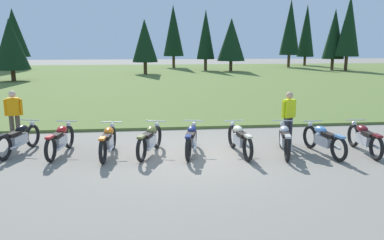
{
  "coord_description": "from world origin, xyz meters",
  "views": [
    {
      "loc": [
        -1.24,
        -10.3,
        3.11
      ],
      "look_at": [
        0.0,
        0.6,
        0.9
      ],
      "focal_mm": 35.39,
      "sensor_mm": 36.0,
      "label": 1
    }
  ],
  "objects_px": {
    "motorcycle_orange": "(108,141)",
    "motorcycle_silver": "(285,139)",
    "motorcycle_sky_blue": "(324,139)",
    "rider_with_back_turned": "(14,113)",
    "motorcycle_navy": "(191,139)",
    "motorcycle_black": "(19,138)",
    "motorcycle_maroon": "(364,138)",
    "motorcycle_red": "(60,140)",
    "rider_checking_bike": "(289,115)",
    "motorcycle_olive": "(150,140)",
    "motorcycle_cream": "(240,139)"
  },
  "relations": [
    {
      "from": "motorcycle_red",
      "to": "motorcycle_olive",
      "type": "distance_m",
      "value": 2.55
    },
    {
      "from": "motorcycle_orange",
      "to": "motorcycle_navy",
      "type": "relative_size",
      "value": 1.02
    },
    {
      "from": "motorcycle_orange",
      "to": "motorcycle_cream",
      "type": "xyz_separation_m",
      "value": [
        3.73,
        -0.2,
        0.0
      ]
    },
    {
      "from": "motorcycle_orange",
      "to": "rider_checking_bike",
      "type": "relative_size",
      "value": 1.26
    },
    {
      "from": "motorcycle_maroon",
      "to": "rider_checking_bike",
      "type": "xyz_separation_m",
      "value": [
        -1.87,
        1.12,
        0.51
      ]
    },
    {
      "from": "motorcycle_maroon",
      "to": "rider_checking_bike",
      "type": "relative_size",
      "value": 1.26
    },
    {
      "from": "motorcycle_navy",
      "to": "motorcycle_sky_blue",
      "type": "bearing_deg",
      "value": -7.12
    },
    {
      "from": "motorcycle_red",
      "to": "motorcycle_cream",
      "type": "relative_size",
      "value": 1.0
    },
    {
      "from": "motorcycle_sky_blue",
      "to": "rider_with_back_turned",
      "type": "distance_m",
      "value": 9.55
    },
    {
      "from": "motorcycle_black",
      "to": "motorcycle_red",
      "type": "distance_m",
      "value": 1.25
    },
    {
      "from": "motorcycle_black",
      "to": "motorcycle_maroon",
      "type": "xyz_separation_m",
      "value": [
        9.91,
        -1.12,
        0.0
      ]
    },
    {
      "from": "motorcycle_red",
      "to": "rider_with_back_turned",
      "type": "xyz_separation_m",
      "value": [
        -1.75,
        1.61,
        0.51
      ]
    },
    {
      "from": "motorcycle_maroon",
      "to": "motorcycle_red",
      "type": "bearing_deg",
      "value": 174.5
    },
    {
      "from": "rider_with_back_turned",
      "to": "motorcycle_cream",
      "type": "bearing_deg",
      "value": -17.14
    },
    {
      "from": "motorcycle_black",
      "to": "motorcycle_orange",
      "type": "relative_size",
      "value": 0.98
    },
    {
      "from": "motorcycle_red",
      "to": "motorcycle_orange",
      "type": "distance_m",
      "value": 1.4
    },
    {
      "from": "motorcycle_navy",
      "to": "rider_with_back_turned",
      "type": "distance_m",
      "value": 5.84
    },
    {
      "from": "motorcycle_red",
      "to": "motorcycle_silver",
      "type": "relative_size",
      "value": 1.01
    },
    {
      "from": "rider_checking_bike",
      "to": "motorcycle_olive",
      "type": "bearing_deg",
      "value": -172.42
    },
    {
      "from": "motorcycle_orange",
      "to": "motorcycle_maroon",
      "type": "xyz_separation_m",
      "value": [
        7.32,
        -0.53,
        0.0
      ]
    },
    {
      "from": "motorcycle_orange",
      "to": "motorcycle_silver",
      "type": "xyz_separation_m",
      "value": [
        5.0,
        -0.35,
        0.0
      ]
    },
    {
      "from": "motorcycle_cream",
      "to": "rider_checking_bike",
      "type": "bearing_deg",
      "value": 24.68
    },
    {
      "from": "motorcycle_orange",
      "to": "motorcycle_sky_blue",
      "type": "relative_size",
      "value": 1.0
    },
    {
      "from": "motorcycle_olive",
      "to": "motorcycle_maroon",
      "type": "distance_m",
      "value": 6.18
    },
    {
      "from": "motorcycle_black",
      "to": "motorcycle_orange",
      "type": "xyz_separation_m",
      "value": [
        2.59,
        -0.59,
        0.0
      ]
    },
    {
      "from": "rider_with_back_turned",
      "to": "motorcycle_maroon",
      "type": "bearing_deg",
      "value": -13.16
    },
    {
      "from": "motorcycle_red",
      "to": "rider_with_back_turned",
      "type": "distance_m",
      "value": 2.43
    },
    {
      "from": "motorcycle_orange",
      "to": "motorcycle_silver",
      "type": "relative_size",
      "value": 1.02
    },
    {
      "from": "motorcycle_cream",
      "to": "motorcycle_red",
      "type": "bearing_deg",
      "value": 174.32
    },
    {
      "from": "motorcycle_red",
      "to": "rider_with_back_turned",
      "type": "bearing_deg",
      "value": 137.52
    },
    {
      "from": "motorcycle_red",
      "to": "rider_with_back_turned",
      "type": "relative_size",
      "value": 1.25
    },
    {
      "from": "motorcycle_black",
      "to": "rider_with_back_turned",
      "type": "xyz_separation_m",
      "value": [
        -0.54,
        1.33,
        0.51
      ]
    },
    {
      "from": "rider_with_back_turned",
      "to": "motorcycle_red",
      "type": "bearing_deg",
      "value": -42.48
    },
    {
      "from": "motorcycle_orange",
      "to": "rider_with_back_turned",
      "type": "xyz_separation_m",
      "value": [
        -3.12,
        1.92,
        0.51
      ]
    },
    {
      "from": "motorcycle_cream",
      "to": "motorcycle_maroon",
      "type": "xyz_separation_m",
      "value": [
        3.6,
        -0.33,
        0.0
      ]
    },
    {
      "from": "motorcycle_maroon",
      "to": "rider_with_back_turned",
      "type": "height_order",
      "value": "rider_with_back_turned"
    },
    {
      "from": "motorcycle_cream",
      "to": "rider_with_back_turned",
      "type": "xyz_separation_m",
      "value": [
        -6.85,
        2.11,
        0.51
      ]
    },
    {
      "from": "motorcycle_navy",
      "to": "motorcycle_black",
      "type": "bearing_deg",
      "value": 172.65
    },
    {
      "from": "rider_with_back_turned",
      "to": "rider_checking_bike",
      "type": "distance_m",
      "value": 8.67
    },
    {
      "from": "motorcycle_red",
      "to": "motorcycle_silver",
      "type": "bearing_deg",
      "value": -5.93
    },
    {
      "from": "motorcycle_navy",
      "to": "motorcycle_silver",
      "type": "relative_size",
      "value": 1.0
    },
    {
      "from": "motorcycle_navy",
      "to": "motorcycle_olive",
      "type": "bearing_deg",
      "value": 176.41
    },
    {
      "from": "motorcycle_sky_blue",
      "to": "motorcycle_olive",
      "type": "bearing_deg",
      "value": 173.72
    },
    {
      "from": "motorcycle_olive",
      "to": "motorcycle_sky_blue",
      "type": "height_order",
      "value": "same"
    },
    {
      "from": "motorcycle_silver",
      "to": "rider_checking_bike",
      "type": "height_order",
      "value": "rider_checking_bike"
    },
    {
      "from": "motorcycle_black",
      "to": "motorcycle_silver",
      "type": "height_order",
      "value": "same"
    },
    {
      "from": "motorcycle_navy",
      "to": "motorcycle_cream",
      "type": "xyz_separation_m",
      "value": [
        1.38,
        -0.15,
        0.0
      ]
    },
    {
      "from": "motorcycle_navy",
      "to": "motorcycle_maroon",
      "type": "xyz_separation_m",
      "value": [
        4.97,
        -0.48,
        0.0
      ]
    },
    {
      "from": "motorcycle_red",
      "to": "motorcycle_sky_blue",
      "type": "xyz_separation_m",
      "value": [
        7.46,
        -0.83,
        0.0
      ]
    },
    {
      "from": "motorcycle_sky_blue",
      "to": "rider_checking_bike",
      "type": "relative_size",
      "value": 1.25
    }
  ]
}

